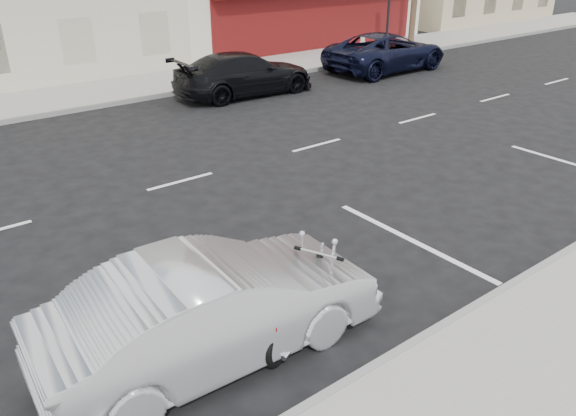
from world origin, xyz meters
The scene contains 6 objects.
ground centered at (0.00, 0.00, 0.00)m, with size 120.00×120.00×0.00m, color black.
fire_hydrant centered at (12.00, 8.50, 0.53)m, with size 0.20×0.20×0.72m.
motorcycle centered at (-2.55, -5.52, 0.47)m, with size 1.90×1.02×1.03m.
sedan_silver centered at (-4.38, -5.48, 0.72)m, with size 1.53×4.40×1.45m, color #B4B6BC.
suv_far centered at (10.26, 5.36, 0.76)m, with size 2.52×5.47×1.52m, color black.
car_far centered at (3.48, 5.60, 0.72)m, with size 2.03×4.99×1.45m, color black.
Camera 1 is at (-7.17, -10.62, 4.89)m, focal length 35.00 mm.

